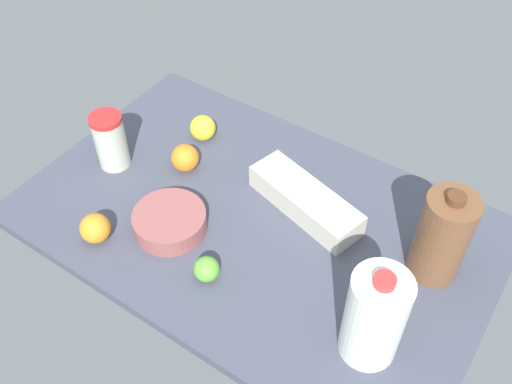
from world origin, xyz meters
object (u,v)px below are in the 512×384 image
(chocolate_milk_jug, at_px, (442,237))
(mixing_bowl, at_px, (170,221))
(orange_far_back, at_px, (185,158))
(egg_carton, at_px, (305,200))
(tumbler_cup, at_px, (110,141))
(lime_near_front, at_px, (207,269))
(lemon_beside_bowl, at_px, (203,128))
(milk_jug, at_px, (374,317))
(orange_by_jug, at_px, (95,228))

(chocolate_milk_jug, distance_m, mixing_bowl, 0.65)
(orange_far_back, bearing_deg, egg_carton, 8.36)
(tumbler_cup, distance_m, lime_near_front, 0.49)
(mixing_bowl, height_order, lemon_beside_bowl, lemon_beside_bowl)
(chocolate_milk_jug, bearing_deg, lime_near_front, -143.32)
(chocolate_milk_jug, xyz_separation_m, egg_carton, (-0.35, -0.01, -0.09))
(mixing_bowl, relative_size, egg_carton, 0.57)
(mixing_bowl, bearing_deg, orange_far_back, 118.59)
(lime_near_front, bearing_deg, tumbler_cup, 159.83)
(egg_carton, height_order, tumbler_cup, tumbler_cup)
(milk_jug, xyz_separation_m, lime_near_front, (-0.39, -0.05, -0.09))
(tumbler_cup, distance_m, orange_far_back, 0.21)
(mixing_bowl, height_order, milk_jug, milk_jug)
(tumbler_cup, height_order, orange_far_back, tumbler_cup)
(milk_jug, bearing_deg, lime_near_front, -173.15)
(chocolate_milk_jug, xyz_separation_m, lemon_beside_bowl, (-0.74, 0.07, -0.08))
(egg_carton, bearing_deg, orange_by_jug, -120.44)
(tumbler_cup, bearing_deg, milk_jug, -8.03)
(lemon_beside_bowl, bearing_deg, milk_jug, -26.04)
(lemon_beside_bowl, bearing_deg, egg_carton, -11.13)
(tumbler_cup, relative_size, orange_by_jug, 2.18)
(mixing_bowl, bearing_deg, tumbler_cup, 160.84)
(egg_carton, xyz_separation_m, lemon_beside_bowl, (-0.39, 0.08, 0.00))
(tumbler_cup, height_order, lemon_beside_bowl, tumbler_cup)
(orange_far_back, xyz_separation_m, lemon_beside_bowl, (-0.04, 0.13, -0.00))
(mixing_bowl, relative_size, milk_jug, 0.73)
(milk_jug, xyz_separation_m, orange_far_back, (-0.67, 0.21, -0.08))
(egg_carton, relative_size, lime_near_front, 5.26)
(mixing_bowl, bearing_deg, chocolate_milk_jug, 22.89)
(tumbler_cup, relative_size, orange_far_back, 2.14)
(egg_carton, xyz_separation_m, lime_near_front, (-0.08, -0.31, -0.00))
(egg_carton, distance_m, lemon_beside_bowl, 0.40)
(lemon_beside_bowl, bearing_deg, mixing_bowl, -66.03)
(egg_carton, height_order, orange_far_back, orange_far_back)
(lime_near_front, bearing_deg, chocolate_milk_jug, 36.68)
(lime_near_front, bearing_deg, lemon_beside_bowl, 128.55)
(mixing_bowl, bearing_deg, milk_jug, -2.06)
(mixing_bowl, bearing_deg, lime_near_front, -21.86)
(milk_jug, bearing_deg, lemon_beside_bowl, 153.96)
(mixing_bowl, relative_size, tumbler_cup, 1.12)
(tumbler_cup, bearing_deg, egg_carton, 15.43)
(milk_jug, relative_size, orange_far_back, 3.25)
(egg_carton, bearing_deg, lemon_beside_bowl, -176.07)
(mixing_bowl, height_order, orange_far_back, orange_far_back)
(lemon_beside_bowl, bearing_deg, lime_near_front, -51.45)
(mixing_bowl, distance_m, orange_by_jug, 0.18)
(lemon_beside_bowl, xyz_separation_m, orange_by_jug, (0.01, -0.45, 0.00))
(orange_far_back, bearing_deg, chocolate_milk_jug, 4.66)
(tumbler_cup, xyz_separation_m, orange_by_jug, (0.15, -0.23, -0.05))
(orange_by_jug, bearing_deg, tumbler_cup, 124.43)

